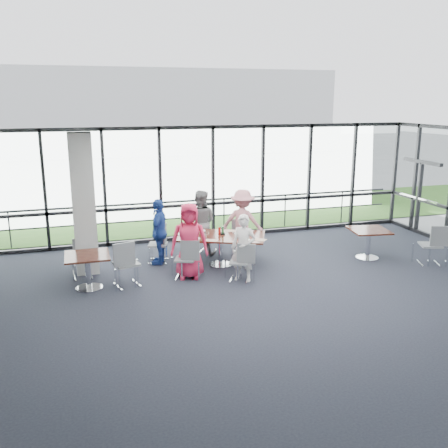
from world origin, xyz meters
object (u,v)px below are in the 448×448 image
object	(u,v)px
chair_main_nr	(240,262)
side_table_left	(87,260)
diner_far_right	(242,222)
chair_spare_r	(430,245)
main_table	(220,240)
diner_far_left	(200,223)
chair_main_fl	(208,237)
diner_end	(159,232)
chair_spare_lb	(82,260)
structural_column	(84,204)
side_table_right	(369,234)
chair_main_fr	(243,238)
diner_near_right	(243,248)
diner_near_left	(189,241)
chair_spare_la	(126,264)
chair_main_nl	(185,259)
chair_main_end	(158,244)

from	to	relation	value
chair_main_nr	side_table_left	bearing A→B (deg)	-160.30
diner_far_right	chair_spare_r	distance (m)	4.60
main_table	chair_spare_r	xyz separation A→B (m)	(4.86, -1.42, -0.15)
diner_far_left	chair_main_fl	bearing A→B (deg)	-124.02
chair_spare_r	diner_end	bearing A→B (deg)	-176.50
diner_end	chair_spare_lb	xyz separation A→B (m)	(-1.84, -0.51, -0.38)
structural_column	chair_spare_r	world-z (taller)	structural_column
diner_end	chair_main_fl	xyz separation A→B (m)	(1.36, 0.57, -0.39)
side_table_left	chair_main_nr	size ratio (longest dim) A/B	1.07
side_table_right	chair_main_fr	size ratio (longest dim) A/B	1.22
structural_column	diner_far_right	xyz separation A→B (m)	(3.88, 0.24, -0.76)
side_table_left	diner_near_right	xyz separation A→B (m)	(3.28, -0.49, 0.10)
diner_near_left	diner_near_right	bearing A→B (deg)	-11.52
diner_far_right	chair_main_nr	bearing A→B (deg)	100.12
diner_end	structural_column	bearing A→B (deg)	-59.52
main_table	diner_far_left	xyz separation A→B (m)	(-0.23, 1.02, 0.20)
chair_main_nr	chair_main_fr	xyz separation A→B (m)	(0.73, 1.86, 0.00)
chair_main_fr	chair_spare_la	world-z (taller)	chair_spare_la
chair_main_nr	chair_spare_la	bearing A→B (deg)	-161.27
side_table_right	chair_main_nr	distance (m)	3.64
side_table_right	chair_main_fr	bearing A→B (deg)	155.34
chair_spare_r	chair_main_fl	bearing A→B (deg)	173.41
chair_spare_lb	side_table_left	bearing A→B (deg)	92.12
diner_far_right	chair_spare_r	size ratio (longest dim) A/B	1.74
main_table	chair_main_fr	xyz separation A→B (m)	(0.83, 0.74, -0.21)
chair_main_fl	diner_end	bearing A→B (deg)	53.70
diner_far_right	chair_main_nl	distance (m)	2.28
structural_column	diner_near_right	bearing A→B (deg)	-26.08
chair_main_fl	side_table_left	bearing A→B (deg)	61.08
chair_main_nl	chair_main_end	xyz separation A→B (m)	(-0.38, 1.31, 0.00)
diner_near_right	side_table_right	bearing A→B (deg)	45.33
chair_main_fr	diner_far_left	bearing A→B (deg)	-2.79
chair_main_fr	chair_spare_la	bearing A→B (deg)	37.05
side_table_right	diner_near_right	world-z (taller)	diner_near_right
diner_end	chair_main_nr	xyz separation A→B (m)	(1.46, -1.70, -0.37)
side_table_right	diner_end	bearing A→B (deg)	167.05
side_table_left	chair_spare_la	world-z (taller)	chair_spare_la
diner_far_left	chair_main_fr	bearing A→B (deg)	-169.72
chair_main_nr	chair_spare_lb	size ratio (longest dim) A/B	1.01
side_table_right	diner_end	distance (m)	5.19
chair_spare_lb	diner_near_left	bearing A→B (deg)	157.60
main_table	chair_spare_lb	xyz separation A→B (m)	(-3.20, 0.08, -0.21)
main_table	chair_main_nr	bearing A→B (deg)	-61.20
chair_spare_r	chair_main_nl	bearing A→B (deg)	-166.41
diner_end	chair_main_end	distance (m)	0.37
side_table_left	chair_main_fr	distance (m)	4.17
diner_near_left	diner_far_right	world-z (taller)	diner_near_left
side_table_right	chair_main_end	distance (m)	5.24
structural_column	chair_spare_r	xyz separation A→B (m)	(7.94, -1.89, -1.11)
diner_far_right	chair_main_fr	bearing A→B (deg)	-101.94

